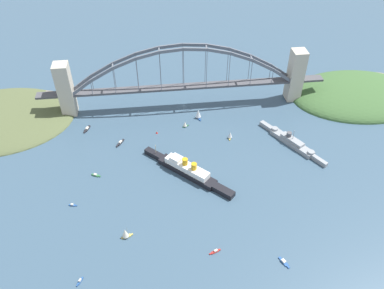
{
  "coord_description": "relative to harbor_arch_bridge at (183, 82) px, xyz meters",
  "views": [
    {
      "loc": [
        33.76,
        364.63,
        253.41
      ],
      "look_at": [
        0.0,
        78.62,
        8.0
      ],
      "focal_mm": 36.69,
      "sensor_mm": 36.0,
      "label": 1
    }
  ],
  "objects": [
    {
      "name": "ground_plane",
      "position": [
        0.0,
        0.0,
        -30.78
      ],
      "size": [
        1400.0,
        1400.0,
        0.0
      ],
      "primitive_type": "plane",
      "color": "#385166"
    },
    {
      "name": "harbor_arch_bridge",
      "position": [
        0.0,
        0.0,
        0.0
      ],
      "size": [
        313.14,
        16.78,
        73.08
      ],
      "color": "#BCB29E",
      "rests_on": "ground"
    },
    {
      "name": "headland_west_shore",
      "position": [
        -204.44,
        3.64,
        -30.78
      ],
      "size": [
        155.7,
        109.28,
        28.47
      ],
      "color": "#3D6033",
      "rests_on": "ground"
    },
    {
      "name": "headland_east_shore",
      "position": [
        199.48,
        2.63,
        -30.78
      ],
      "size": [
        161.57,
        125.98,
        16.24
      ],
      "color": "#515B38",
      "rests_on": "ground"
    },
    {
      "name": "ocean_liner",
      "position": [
        7.98,
        109.92,
        -25.8
      ],
      "size": [
        76.68,
        74.04,
        16.91
      ],
      "color": "black",
      "rests_on": "ground"
    },
    {
      "name": "naval_cruiser",
      "position": [
        -99.36,
        80.08,
        -27.57
      ],
      "size": [
        47.7,
        74.09,
        17.46
      ],
      "color": "gray",
      "rests_on": "ground"
    },
    {
      "name": "seaplane_taxiing_near_bridge",
      "position": [
        62.68,
        -34.69,
        -28.48
      ],
      "size": [
        9.34,
        7.78,
        5.19
      ],
      "color": "#B7B7B2",
      "rests_on": "ground"
    },
    {
      "name": "small_boat_0",
      "position": [
        95.03,
        208.77,
        -29.93
      ],
      "size": [
        4.45,
        7.07,
        2.42
      ],
      "color": "#234C8C",
      "rests_on": "ground"
    },
    {
      "name": "small_boat_1",
      "position": [
        91.14,
        102.69,
        -30.02
      ],
      "size": [
        8.7,
        5.11,
        2.09
      ],
      "color": "#2D6B3D",
      "rests_on": "ground"
    },
    {
      "name": "small_boat_2",
      "position": [
        2.83,
        39.61,
        -27.39
      ],
      "size": [
        6.91,
        5.29,
        7.33
      ],
      "color": "#2D6B3D",
      "rests_on": "ground"
    },
    {
      "name": "small_boat_3",
      "position": [
        108.13,
        136.5,
        -30.03
      ],
      "size": [
        7.2,
        2.64,
        2.14
      ],
      "color": "#234C8C",
      "rests_on": "ground"
    },
    {
      "name": "small_boat_4",
      "position": [
        105.01,
        32.43,
        -30.01
      ],
      "size": [
        6.54,
        12.52,
        2.09
      ],
      "color": "black",
      "rests_on": "ground"
    },
    {
      "name": "small_boat_5",
      "position": [
        -40.56,
        63.9,
        -26.64
      ],
      "size": [
        5.07,
        7.44,
        8.81
      ],
      "color": "gold",
      "rests_on": "ground"
    },
    {
      "name": "small_boat_6",
      "position": [
        -52.56,
        210.51,
        -30.03
      ],
      "size": [
        6.28,
        10.69,
        2.13
      ],
      "color": "#234C8C",
      "rests_on": "ground"
    },
    {
      "name": "small_boat_7",
      "position": [
        -13.01,
        25.85,
        -24.98
      ],
      "size": [
        7.09,
        10.49,
        12.41
      ],
      "color": "#234C8C",
      "rests_on": "ground"
    },
    {
      "name": "small_boat_8",
      "position": [
        63.21,
        173.96,
        -25.72
      ],
      "size": [
        9.26,
        6.52,
        10.96
      ],
      "color": "gold",
      "rests_on": "ground"
    },
    {
      "name": "small_boat_9",
      "position": [
        70.0,
        59.21,
        -29.93
      ],
      "size": [
        8.24,
        11.84,
        2.31
      ],
      "color": "black",
      "rests_on": "ground"
    },
    {
      "name": "small_boat_10",
      "position": [
        -3.82,
        195.71,
        -29.95
      ],
      "size": [
        9.16,
        4.32,
        2.34
      ],
      "color": "#B2231E",
      "rests_on": "ground"
    },
    {
      "name": "channel_marker_buoy",
      "position": [
        32.89,
        47.28,
        -29.66
      ],
      "size": [
        2.2,
        2.2,
        2.75
      ],
      "color": "red",
      "rests_on": "ground"
    }
  ]
}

